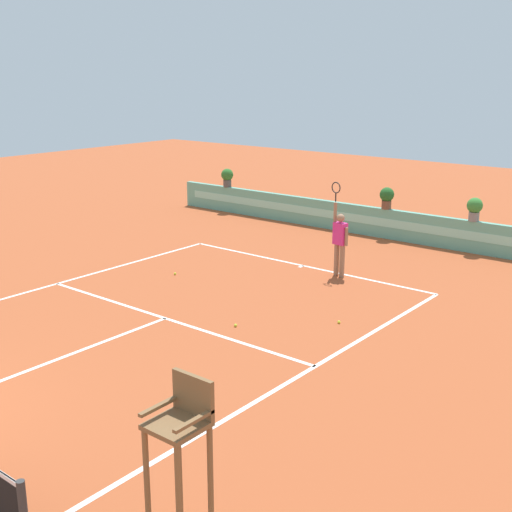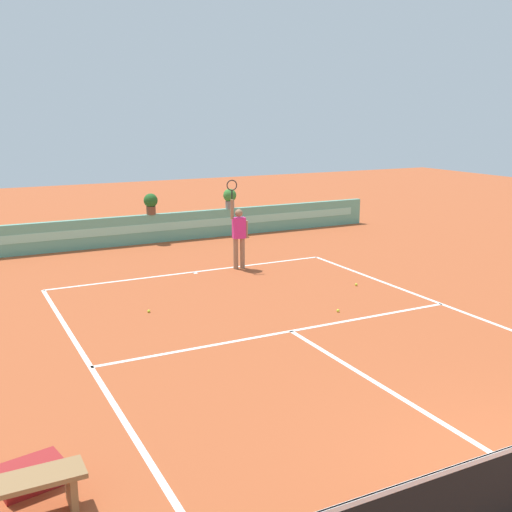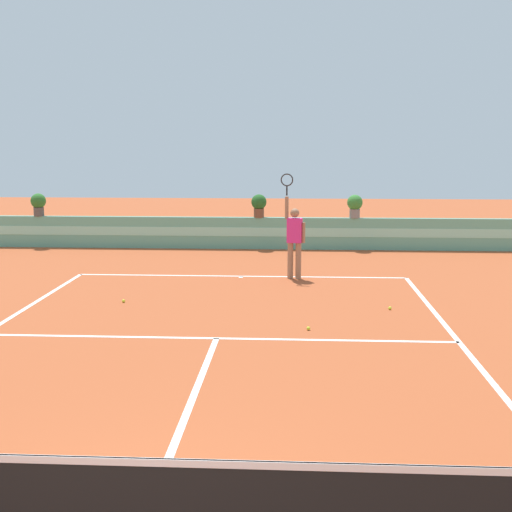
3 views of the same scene
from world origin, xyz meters
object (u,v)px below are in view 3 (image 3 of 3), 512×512
(tennis_ball_near_baseline, at_px, (124,301))
(potted_plant_centre, at_px, (259,204))
(tennis_ball_by_sideline, at_px, (390,308))
(potted_plant_right, at_px, (355,205))
(potted_plant_far_left, at_px, (38,203))
(tennis_ball_mid_court, at_px, (308,328))
(tennis_player, at_px, (294,236))

(tennis_ball_near_baseline, bearing_deg, potted_plant_centre, 71.74)
(tennis_ball_near_baseline, xyz_separation_m, tennis_ball_by_sideline, (5.51, -0.31, 0.00))
(potted_plant_right, bearing_deg, potted_plant_far_left, 180.00)
(tennis_ball_mid_court, height_order, potted_plant_far_left, potted_plant_far_left)
(tennis_player, height_order, potted_plant_far_left, tennis_player)
(tennis_ball_by_sideline, height_order, potted_plant_centre, potted_plant_centre)
(potted_plant_right, bearing_deg, tennis_ball_by_sideline, -89.60)
(tennis_player, xyz_separation_m, tennis_ball_mid_court, (0.26, -4.67, -1.02))
(tennis_ball_by_sideline, height_order, potted_plant_far_left, potted_plant_far_left)
(potted_plant_centre, bearing_deg, tennis_ball_mid_court, -81.65)
(tennis_player, relative_size, potted_plant_centre, 3.57)
(tennis_player, xyz_separation_m, potted_plant_centre, (-1.11, 4.70, 0.36))
(tennis_player, bearing_deg, tennis_ball_by_sideline, -57.84)
(potted_plant_far_left, xyz_separation_m, potted_plant_centre, (7.06, 0.00, 0.00))
(tennis_ball_near_baseline, bearing_deg, potted_plant_far_left, 121.61)
(tennis_ball_near_baseline, bearing_deg, potted_plant_right, 53.84)
(tennis_ball_near_baseline, relative_size, potted_plant_centre, 0.09)
(potted_plant_far_left, xyz_separation_m, potted_plant_right, (10.05, 0.00, 0.00))
(tennis_ball_mid_court, xyz_separation_m, potted_plant_far_left, (-8.43, 9.38, 1.38))
(tennis_player, relative_size, potted_plant_far_left, 3.57)
(tennis_ball_mid_court, height_order, potted_plant_right, potted_plant_right)
(tennis_ball_mid_court, xyz_separation_m, tennis_ball_by_sideline, (1.67, 1.60, 0.00))
(tennis_ball_near_baseline, distance_m, potted_plant_far_left, 8.87)
(tennis_ball_mid_court, height_order, potted_plant_centre, potted_plant_centre)
(tennis_player, height_order, potted_plant_centre, tennis_player)
(tennis_ball_mid_court, bearing_deg, tennis_ball_by_sideline, 43.82)
(tennis_ball_by_sideline, bearing_deg, tennis_player, 122.16)
(tennis_player, xyz_separation_m, potted_plant_right, (1.88, 4.70, 0.36))
(tennis_ball_by_sideline, bearing_deg, tennis_ball_mid_court, -136.18)
(tennis_ball_near_baseline, height_order, potted_plant_right, potted_plant_right)
(tennis_ball_mid_court, bearing_deg, potted_plant_right, 80.23)
(tennis_ball_near_baseline, relative_size, tennis_ball_mid_court, 1.00)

